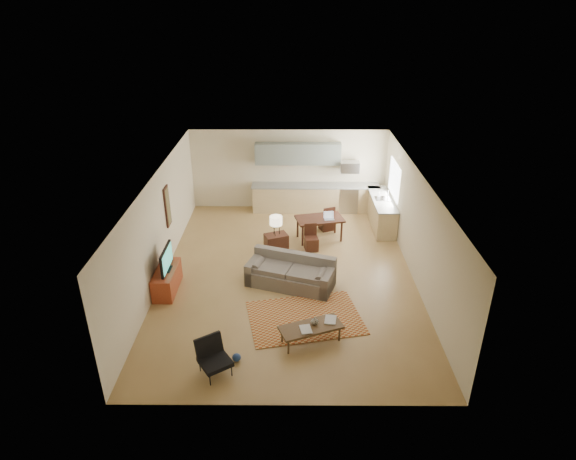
{
  "coord_description": "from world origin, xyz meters",
  "views": [
    {
      "loc": [
        0.06,
        -10.85,
        6.62
      ],
      "look_at": [
        0.0,
        0.3,
        1.15
      ],
      "focal_mm": 30.0,
      "sensor_mm": 36.0,
      "label": 1
    }
  ],
  "objects_px": {
    "coffee_table": "(311,334)",
    "console_table": "(276,246)",
    "sofa": "(290,272)",
    "armchair": "(215,359)",
    "tv_credenza": "(167,280)",
    "dining_table": "(319,229)"
  },
  "relations": [
    {
      "from": "coffee_table",
      "to": "tv_credenza",
      "type": "bearing_deg",
      "value": 129.22
    },
    {
      "from": "sofa",
      "to": "console_table",
      "type": "distance_m",
      "value": 1.51
    },
    {
      "from": "sofa",
      "to": "armchair",
      "type": "relative_size",
      "value": 3.08
    },
    {
      "from": "coffee_table",
      "to": "console_table",
      "type": "distance_m",
      "value": 3.74
    },
    {
      "from": "sofa",
      "to": "console_table",
      "type": "xyz_separation_m",
      "value": [
        -0.39,
        1.45,
        -0.04
      ]
    },
    {
      "from": "sofa",
      "to": "console_table",
      "type": "relative_size",
      "value": 3.18
    },
    {
      "from": "coffee_table",
      "to": "armchair",
      "type": "bearing_deg",
      "value": -173.94
    },
    {
      "from": "sofa",
      "to": "console_table",
      "type": "bearing_deg",
      "value": 124.04
    },
    {
      "from": "console_table",
      "to": "armchair",
      "type": "bearing_deg",
      "value": -124.51
    },
    {
      "from": "armchair",
      "to": "console_table",
      "type": "bearing_deg",
      "value": 43.41
    },
    {
      "from": "sofa",
      "to": "armchair",
      "type": "height_order",
      "value": "sofa"
    },
    {
      "from": "armchair",
      "to": "dining_table",
      "type": "xyz_separation_m",
      "value": [
        2.3,
        5.73,
        -0.02
      ]
    },
    {
      "from": "armchair",
      "to": "console_table",
      "type": "relative_size",
      "value": 1.03
    },
    {
      "from": "coffee_table",
      "to": "tv_credenza",
      "type": "distance_m",
      "value": 4.0
    },
    {
      "from": "sofa",
      "to": "tv_credenza",
      "type": "distance_m",
      "value": 3.06
    },
    {
      "from": "coffee_table",
      "to": "console_table",
      "type": "bearing_deg",
      "value": 81.46
    },
    {
      "from": "coffee_table",
      "to": "dining_table",
      "type": "height_order",
      "value": "dining_table"
    },
    {
      "from": "coffee_table",
      "to": "armchair",
      "type": "xyz_separation_m",
      "value": [
        -1.87,
        -0.97,
        0.16
      ]
    },
    {
      "from": "dining_table",
      "to": "armchair",
      "type": "bearing_deg",
      "value": -125.37
    },
    {
      "from": "armchair",
      "to": "dining_table",
      "type": "distance_m",
      "value": 6.18
    },
    {
      "from": "tv_credenza",
      "to": "dining_table",
      "type": "relative_size",
      "value": 0.92
    },
    {
      "from": "sofa",
      "to": "console_table",
      "type": "height_order",
      "value": "sofa"
    }
  ]
}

